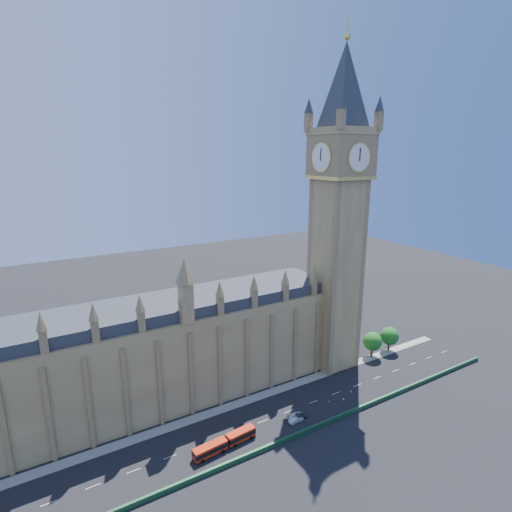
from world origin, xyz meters
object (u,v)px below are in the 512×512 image
car_silver (296,420)px  car_white (295,415)px  red_bus (225,443)px  car_grey (299,416)px

car_silver → car_white: (0.83, 1.54, -0.01)m
red_bus → car_white: bearing=-2.8°
red_bus → car_grey: size_ratio=3.75×
red_bus → car_grey: red_bus is taller
car_silver → car_grey: bearing=-69.7°
red_bus → car_silver: bearing=-7.3°
car_silver → car_white: car_silver is taller
car_grey → car_silver: (-1.51, -0.74, -0.05)m
car_silver → car_white: bearing=-33.9°
red_bus → car_silver: (19.33, -0.74, -0.74)m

